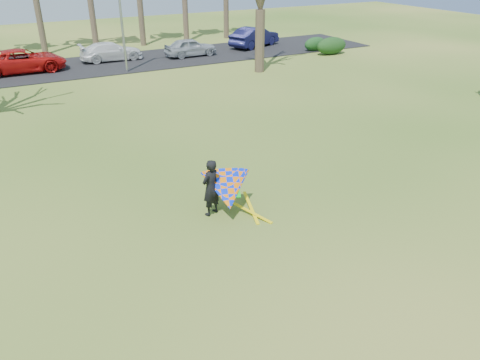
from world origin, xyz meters
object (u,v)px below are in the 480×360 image
car_4 (190,47)px  car_5 (254,37)px  kite_flyer (225,190)px  car_2 (23,61)px  car_3 (111,51)px  streetlight (122,2)px

car_4 → car_5: 6.33m
car_4 → kite_flyer: (-8.24, -22.59, 0.12)m
car_2 → car_4: (11.82, -0.43, -0.08)m
car_2 → car_4: bearing=-92.0°
car_4 → car_5: bearing=-81.8°
car_2 → car_3: 6.14m
car_2 → kite_flyer: 23.29m
streetlight → car_4: (5.59, 2.64, -3.73)m
car_2 → car_4: 11.83m
car_5 → kite_flyer: kite_flyer is taller
car_2 → car_5: car_5 is taller
kite_flyer → car_4: bearing=70.0°
car_4 → kite_flyer: 24.04m
streetlight → kite_flyer: (-2.65, -19.95, -3.61)m
car_4 → car_2: bearing=86.4°
car_3 → car_5: (11.99, -0.24, 0.15)m
car_5 → car_3: bearing=65.5°
streetlight → car_5: bearing=17.4°
car_2 → car_5: bearing=-87.9°
streetlight → car_2: (-6.23, 3.07, -3.65)m
streetlight → car_4: streetlight is taller
car_3 → car_5: 11.99m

